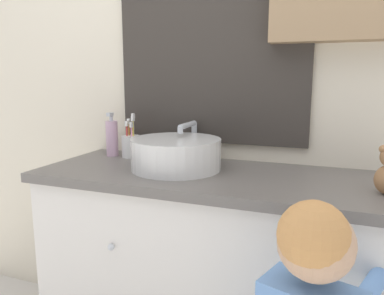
# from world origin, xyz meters

# --- Properties ---
(wall_back) EXTENTS (3.20, 0.18, 2.50)m
(wall_back) POSITION_xyz_m (0.01, 0.62, 1.28)
(wall_back) COLOR beige
(wall_back) RESTS_ON ground_plane
(vanity_counter) EXTENTS (1.35, 0.51, 0.82)m
(vanity_counter) POSITION_xyz_m (0.00, 0.34, 0.41)
(vanity_counter) COLOR silver
(vanity_counter) RESTS_ON ground_plane
(sink_basin) EXTENTS (0.34, 0.39, 0.17)m
(sink_basin) POSITION_xyz_m (-0.16, 0.36, 0.89)
(sink_basin) COLOR silver
(sink_basin) RESTS_ON vanity_counter
(toothbrush_holder) EXTENTS (0.09, 0.09, 0.19)m
(toothbrush_holder) POSITION_xyz_m (-0.44, 0.49, 0.88)
(toothbrush_holder) COLOR silver
(toothbrush_holder) RESTS_ON vanity_counter
(soap_dispenser) EXTENTS (0.05, 0.05, 0.19)m
(soap_dispenser) POSITION_xyz_m (-0.53, 0.48, 0.91)
(soap_dispenser) COLOR #CCA3BC
(soap_dispenser) RESTS_ON vanity_counter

